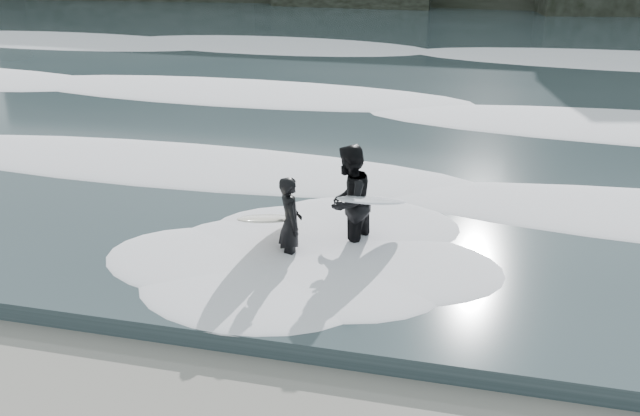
# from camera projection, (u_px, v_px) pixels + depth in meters

# --- Properties ---
(sea) EXTENTS (90.00, 52.00, 0.30)m
(sea) POSITION_uv_depth(u_px,v_px,m) (469.00, 44.00, 32.58)
(sea) COLOR #2D3B40
(sea) RESTS_ON ground
(foam_near) EXTENTS (60.00, 3.20, 0.20)m
(foam_near) POSITION_uv_depth(u_px,v_px,m) (419.00, 188.00, 14.51)
(foam_near) COLOR white
(foam_near) RESTS_ON sea
(foam_mid) EXTENTS (60.00, 4.00, 0.24)m
(foam_mid) POSITION_uv_depth(u_px,v_px,m) (447.00, 106.00, 20.80)
(foam_mid) COLOR white
(foam_mid) RESTS_ON sea
(foam_far) EXTENTS (60.00, 4.80, 0.30)m
(foam_far) POSITION_uv_depth(u_px,v_px,m) (465.00, 52.00, 28.87)
(foam_far) COLOR white
(foam_far) RESTS_ON sea
(surfer_left) EXTENTS (1.09, 2.19, 1.63)m
(surfer_left) POSITION_uv_depth(u_px,v_px,m) (284.00, 222.00, 11.79)
(surfer_left) COLOR black
(surfer_left) RESTS_ON ground
(surfer_right) EXTENTS (1.58, 2.01, 2.02)m
(surfer_right) POSITION_uv_depth(u_px,v_px,m) (350.00, 202.00, 12.11)
(surfer_right) COLOR black
(surfer_right) RESTS_ON ground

